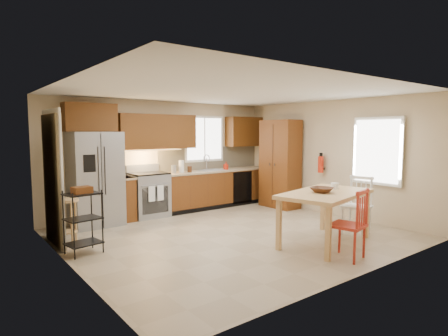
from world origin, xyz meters
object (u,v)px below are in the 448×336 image
range_stove (149,195)px  dining_table (325,218)px  bar_stool (67,222)px  table_jar (335,187)px  fire_extinguisher (321,164)px  pantry (280,164)px  soap_bottle (226,166)px  utility_cart (83,222)px  chair_white (356,206)px  refrigerator (95,179)px  table_bowl (322,193)px  chair_red (347,224)px

range_stove → dining_table: size_ratio=0.54×
range_stove → bar_stool: 2.22m
table_jar → fire_extinguisher: bearing=45.0°
pantry → fire_extinguisher: pantry is taller
soap_bottle → utility_cart: size_ratio=0.20×
chair_white → bar_stool: chair_white is taller
soap_bottle → bar_stool: soap_bottle is taller
refrigerator → fire_extinguisher: bearing=-24.5°
dining_table → utility_cart: size_ratio=1.79×
refrigerator → utility_cart: refrigerator is taller
soap_bottle → table_bowl: bearing=-101.8°
table_bowl → bar_stool: table_bowl is taller
chair_red → bar_stool: bearing=121.1°
pantry → fire_extinguisher: 1.07m
range_stove → utility_cart: 2.51m
chair_red → utility_cart: size_ratio=1.05×
range_stove → refrigerator: bearing=-177.0°
bar_stool → utility_cart: size_ratio=0.78×
range_stove → utility_cart: size_ratio=0.96×
bar_stool → utility_cart: utility_cart is taller
pantry → dining_table: 3.06m
range_stove → fire_extinguisher: bearing=-32.6°
utility_cart → pantry: bearing=-0.8°
range_stove → bar_stool: range_stove is taller
table_jar → chair_white: bearing=-5.7°
soap_bottle → chair_red: size_ratio=0.19×
fire_extinguisher → chair_white: bearing=-119.4°
range_stove → pantry: bearing=-18.3°
pantry → fire_extinguisher: bearing=-79.2°
dining_table → utility_cart: bearing=137.5°
soap_bottle → chair_red: 4.24m
range_stove → utility_cart: utility_cart is taller
dining_table → table_jar: 0.60m
refrigerator → fire_extinguisher: 4.76m
chair_white → dining_table: bearing=80.1°
pantry → chair_red: bearing=-120.9°
refrigerator → soap_bottle: bearing=-0.5°
pantry → chair_white: pantry is taller
utility_cart → bar_stool: bearing=87.8°
fire_extinguisher → table_jar: size_ratio=2.23×
pantry → utility_cart: pantry is taller
dining_table → table_bowl: (-0.11, 0.00, 0.43)m
range_stove → table_jar: bearing=-62.4°
soap_bottle → pantry: 1.31m
range_stove → table_bowl: range_stove is taller
soap_bottle → dining_table: (-0.62, -3.45, -0.58)m
pantry → bar_stool: bearing=-179.1°
dining_table → bar_stool: dining_table is taller
dining_table → chair_white: 0.96m
dining_table → chair_red: (-0.35, -0.65, 0.09)m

